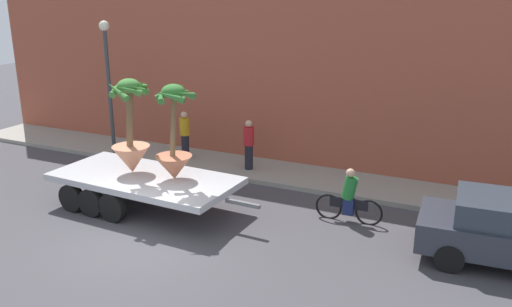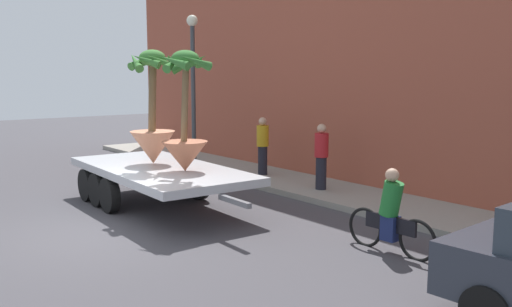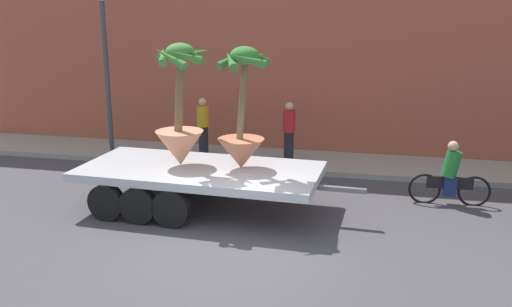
# 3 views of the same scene
# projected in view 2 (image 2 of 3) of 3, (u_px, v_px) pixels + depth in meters

# --- Properties ---
(ground_plane) EXTENTS (60.00, 60.00, 0.00)m
(ground_plane) POSITION_uv_depth(u_px,v_px,m) (105.00, 233.00, 11.12)
(ground_plane) COLOR #423F44
(sidewalk) EXTENTS (24.00, 2.20, 0.15)m
(sidewalk) POSITION_uv_depth(u_px,v_px,m) (324.00, 190.00, 14.83)
(sidewalk) COLOR gray
(sidewalk) RESTS_ON ground
(building_facade) EXTENTS (24.00, 1.20, 7.57)m
(building_facade) POSITION_uv_depth(u_px,v_px,m) (371.00, 50.00, 15.34)
(building_facade) COLOR #9E4C38
(building_facade) RESTS_ON ground
(flatbed_trailer) EXTENTS (6.38, 2.70, 0.98)m
(flatbed_trailer) POSITION_uv_depth(u_px,v_px,m) (156.00, 174.00, 13.36)
(flatbed_trailer) COLOR #B7BABF
(flatbed_trailer) RESTS_ON ground
(potted_palm_rear) EXTENTS (1.31, 1.28, 2.72)m
(potted_palm_rear) POSITION_uv_depth(u_px,v_px,m) (153.00, 122.00, 13.41)
(potted_palm_rear) COLOR tan
(potted_palm_rear) RESTS_ON flatbed_trailer
(potted_palm_middle) EXTENTS (1.21, 1.26, 2.66)m
(potted_palm_middle) POSITION_uv_depth(u_px,v_px,m) (185.00, 128.00, 12.35)
(potted_palm_middle) COLOR #B26647
(potted_palm_middle) RESTS_ON flatbed_trailer
(cyclist) EXTENTS (1.84, 0.36, 1.54)m
(cyclist) POSITION_uv_depth(u_px,v_px,m) (391.00, 216.00, 9.83)
(cyclist) COLOR black
(cyclist) RESTS_ON ground
(pedestrian_near_gate) EXTENTS (0.36, 0.36, 1.71)m
(pedestrian_near_gate) POSITION_uv_depth(u_px,v_px,m) (321.00, 155.00, 14.49)
(pedestrian_near_gate) COLOR black
(pedestrian_near_gate) RESTS_ON sidewalk
(pedestrian_far_left) EXTENTS (0.36, 0.36, 1.71)m
(pedestrian_far_left) POSITION_uv_depth(u_px,v_px,m) (263.00, 145.00, 16.65)
(pedestrian_far_left) COLOR black
(pedestrian_far_left) RESTS_ON sidewalk
(street_lamp) EXTENTS (0.36, 0.36, 4.83)m
(street_lamp) POSITION_uv_depth(u_px,v_px,m) (193.00, 71.00, 17.95)
(street_lamp) COLOR #383D42
(street_lamp) RESTS_ON sidewalk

